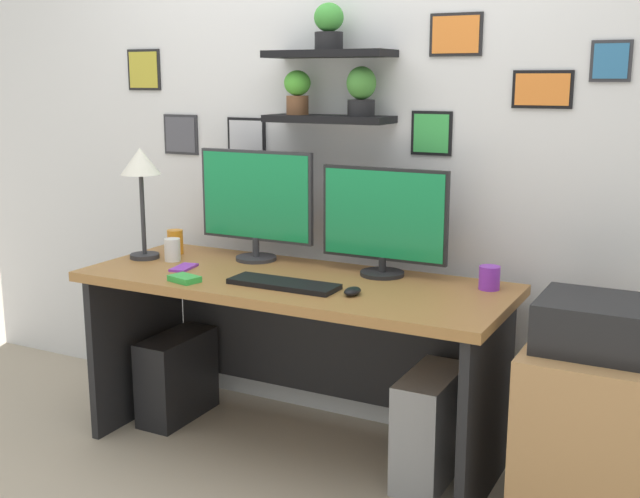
% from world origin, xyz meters
% --- Properties ---
extents(ground_plane, '(8.00, 8.00, 0.00)m').
position_xyz_m(ground_plane, '(0.00, 0.00, 0.00)').
color(ground_plane, tan).
extents(back_wall_assembly, '(4.40, 0.24, 2.70)m').
position_xyz_m(back_wall_assembly, '(0.00, 0.44, 1.36)').
color(back_wall_assembly, silver).
rests_on(back_wall_assembly, ground).
extents(desk, '(1.75, 0.68, 0.75)m').
position_xyz_m(desk, '(0.00, 0.06, 0.54)').
color(desk, '#9E6B38').
rests_on(desk, ground).
extents(monitor_left, '(0.55, 0.18, 0.48)m').
position_xyz_m(monitor_left, '(-0.30, 0.22, 1.01)').
color(monitor_left, '#2D2D33').
rests_on(monitor_left, desk).
extents(monitor_right, '(0.54, 0.18, 0.44)m').
position_xyz_m(monitor_right, '(0.30, 0.22, 0.98)').
color(monitor_right, black).
rests_on(monitor_right, desk).
extents(keyboard, '(0.44, 0.14, 0.02)m').
position_xyz_m(keyboard, '(0.03, -0.13, 0.76)').
color(keyboard, black).
rests_on(keyboard, desk).
extents(computer_mouse, '(0.06, 0.09, 0.03)m').
position_xyz_m(computer_mouse, '(0.32, -0.12, 0.77)').
color(computer_mouse, black).
rests_on(computer_mouse, desk).
extents(desk_lamp, '(0.17, 0.17, 0.49)m').
position_xyz_m(desk_lamp, '(-0.76, 0.01, 1.14)').
color(desk_lamp, '#2D2D33').
rests_on(desk_lamp, desk).
extents(cell_phone, '(0.09, 0.15, 0.01)m').
position_xyz_m(cell_phone, '(-0.49, -0.07, 0.76)').
color(cell_phone, purple).
rests_on(cell_phone, desk).
extents(coffee_mug, '(0.08, 0.08, 0.09)m').
position_xyz_m(coffee_mug, '(0.75, 0.20, 0.80)').
color(coffee_mug, purple).
rests_on(coffee_mug, desk).
extents(pen_cup, '(0.07, 0.07, 0.10)m').
position_xyz_m(pen_cup, '(-0.62, 0.02, 0.80)').
color(pen_cup, white).
rests_on(pen_cup, desk).
extents(scissors_tray, '(0.14, 0.11, 0.02)m').
position_xyz_m(scissors_tray, '(-0.35, -0.25, 0.76)').
color(scissors_tray, green).
rests_on(scissors_tray, desk).
extents(water_cup, '(0.07, 0.07, 0.11)m').
position_xyz_m(water_cup, '(-0.70, 0.15, 0.81)').
color(water_cup, orange).
rests_on(water_cup, desk).
extents(drawer_cabinet, '(0.44, 0.50, 0.66)m').
position_xyz_m(drawer_cabinet, '(1.18, -0.04, 0.33)').
color(drawer_cabinet, tan).
rests_on(drawer_cabinet, ground).
extents(printer, '(0.38, 0.34, 0.17)m').
position_xyz_m(printer, '(1.18, -0.04, 0.74)').
color(printer, black).
rests_on(printer, drawer_cabinet).
extents(computer_tower_left, '(0.18, 0.40, 0.39)m').
position_xyz_m(computer_tower_left, '(-0.64, 0.05, 0.20)').
color(computer_tower_left, black).
rests_on(computer_tower_left, ground).
extents(computer_tower_right, '(0.18, 0.40, 0.43)m').
position_xyz_m(computer_tower_right, '(0.59, 0.04, 0.22)').
color(computer_tower_right, '#99999E').
rests_on(computer_tower_right, ground).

